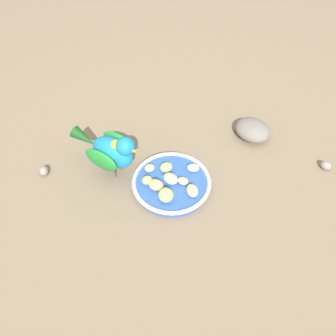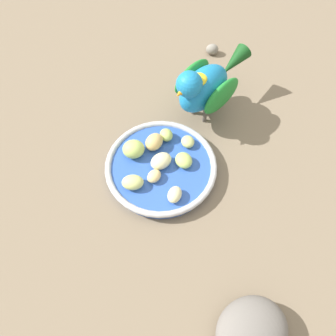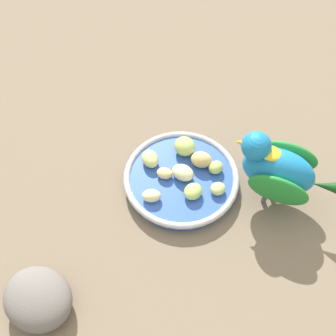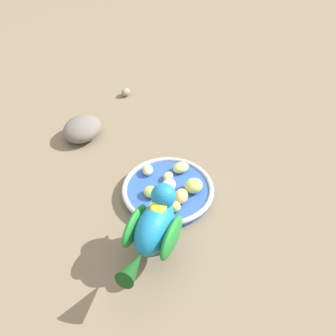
% 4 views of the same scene
% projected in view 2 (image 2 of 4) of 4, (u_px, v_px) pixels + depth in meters
% --- Properties ---
extents(ground_plane, '(4.00, 4.00, 0.00)m').
position_uv_depth(ground_plane, '(160.00, 182.00, 0.60)').
color(ground_plane, '#756651').
extents(feeding_bowl, '(0.20, 0.20, 0.02)m').
position_uv_depth(feeding_bowl, '(161.00, 167.00, 0.60)').
color(feeding_bowl, '#2D56B7').
rests_on(feeding_bowl, ground_plane).
extents(apple_piece_0, '(0.02, 0.03, 0.02)m').
position_uv_depth(apple_piece_0, '(166.00, 135.00, 0.61)').
color(apple_piece_0, '#B2CC66').
rests_on(apple_piece_0, feeding_bowl).
extents(apple_piece_1, '(0.05, 0.04, 0.02)m').
position_uv_depth(apple_piece_1, '(161.00, 161.00, 0.58)').
color(apple_piece_1, beige).
rests_on(apple_piece_1, feeding_bowl).
extents(apple_piece_2, '(0.03, 0.04, 0.02)m').
position_uv_depth(apple_piece_2, '(184.00, 160.00, 0.58)').
color(apple_piece_2, '#B2CC66').
rests_on(apple_piece_2, feeding_bowl).
extents(apple_piece_3, '(0.03, 0.03, 0.02)m').
position_uv_depth(apple_piece_3, '(154.00, 176.00, 0.57)').
color(apple_piece_3, '#E5C67F').
rests_on(apple_piece_3, feeding_bowl).
extents(apple_piece_4, '(0.05, 0.04, 0.03)m').
position_uv_depth(apple_piece_4, '(154.00, 142.00, 0.60)').
color(apple_piece_4, tan).
rests_on(apple_piece_4, feeding_bowl).
extents(apple_piece_5, '(0.04, 0.04, 0.02)m').
position_uv_depth(apple_piece_5, '(175.00, 195.00, 0.55)').
color(apple_piece_5, beige).
rests_on(apple_piece_5, feeding_bowl).
extents(apple_piece_6, '(0.03, 0.03, 0.02)m').
position_uv_depth(apple_piece_6, '(188.00, 142.00, 0.61)').
color(apple_piece_6, '#C6D17A').
rests_on(apple_piece_6, feeding_bowl).
extents(apple_piece_7, '(0.04, 0.04, 0.02)m').
position_uv_depth(apple_piece_7, '(132.00, 181.00, 0.56)').
color(apple_piece_7, '#C6D17A').
rests_on(apple_piece_7, feeding_bowl).
extents(apple_piece_8, '(0.05, 0.04, 0.03)m').
position_uv_depth(apple_piece_8, '(134.00, 149.00, 0.59)').
color(apple_piece_8, '#B2CC66').
rests_on(apple_piece_8, feeding_bowl).
extents(parrot, '(0.19, 0.13, 0.14)m').
position_uv_depth(parrot, '(205.00, 85.00, 0.61)').
color(parrot, '#59544C').
rests_on(parrot, ground_plane).
extents(rock_large, '(0.12, 0.11, 0.05)m').
position_uv_depth(rock_large, '(252.00, 331.00, 0.45)').
color(rock_large, slate).
rests_on(rock_large, ground_plane).
extents(pebble_1, '(0.03, 0.03, 0.02)m').
position_uv_depth(pebble_1, '(212.00, 49.00, 0.76)').
color(pebble_1, gray).
rests_on(pebble_1, ground_plane).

